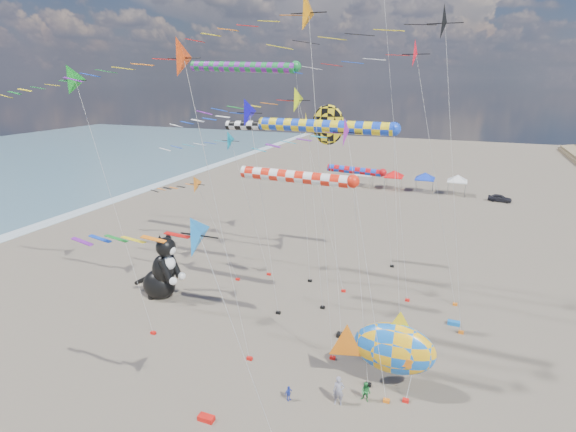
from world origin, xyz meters
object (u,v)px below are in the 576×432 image
(child_blue, at_px, (288,393))
(person_adult, at_px, (339,391))
(fish_inflatable, at_px, (393,348))
(child_green, at_px, (366,392))
(cat_inflatable, at_px, (161,265))
(parked_car, at_px, (500,198))

(child_blue, bearing_deg, person_adult, -47.80)
(fish_inflatable, distance_m, child_green, 2.98)
(cat_inflatable, distance_m, fish_inflatable, 20.70)
(person_adult, relative_size, parked_car, 0.54)
(child_blue, height_order, parked_car, parked_car)
(person_adult, xyz_separation_m, child_blue, (-2.79, -0.74, -0.42))
(person_adult, bearing_deg, fish_inflatable, 31.80)
(cat_inflatable, relative_size, person_adult, 3.32)
(cat_inflatable, xyz_separation_m, child_green, (18.97, -6.64, -2.34))
(cat_inflatable, height_order, parked_car, cat_inflatable)
(fish_inflatable, xyz_separation_m, parked_car, (8.70, 49.38, -2.17))
(cat_inflatable, bearing_deg, fish_inflatable, -8.48)
(cat_inflatable, distance_m, child_green, 20.23)
(fish_inflatable, relative_size, person_adult, 3.67)
(person_adult, xyz_separation_m, parked_car, (11.26, 51.95, -0.32))
(fish_inflatable, bearing_deg, person_adult, -134.90)
(person_adult, distance_m, child_green, 1.66)
(cat_inflatable, bearing_deg, parked_car, 62.26)
(person_adult, height_order, child_blue, person_adult)
(fish_inflatable, relative_size, parked_car, 1.97)
(fish_inflatable, height_order, person_adult, fish_inflatable)
(person_adult, relative_size, child_blue, 1.90)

